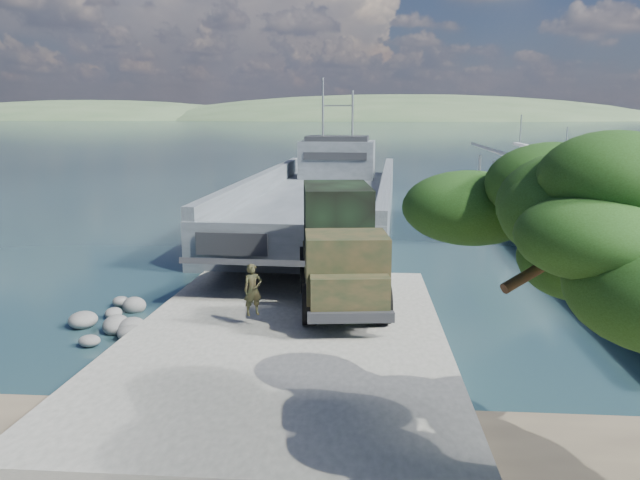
# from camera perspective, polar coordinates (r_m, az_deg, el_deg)

# --- Properties ---
(ground) EXTENTS (1400.00, 1400.00, 0.00)m
(ground) POSITION_cam_1_polar(r_m,az_deg,el_deg) (21.43, -2.61, -8.52)
(ground) COLOR #18313A
(ground) RESTS_ON ground
(boat_ramp) EXTENTS (10.00, 18.00, 0.50)m
(boat_ramp) POSITION_cam_1_polar(r_m,az_deg,el_deg) (20.42, -2.96, -8.82)
(boat_ramp) COLOR slate
(boat_ramp) RESTS_ON ground
(shoreline_rocks) EXTENTS (3.20, 5.60, 0.90)m
(shoreline_rocks) POSITION_cam_1_polar(r_m,az_deg,el_deg) (23.43, -17.81, -7.31)
(shoreline_rocks) COLOR #5A5A58
(shoreline_rocks) RESTS_ON ground
(distant_headlands) EXTENTS (1000.00, 240.00, 48.00)m
(distant_headlands) POSITION_cam_1_polar(r_m,az_deg,el_deg) (581.96, 9.19, 10.79)
(distant_headlands) COLOR #3F5A38
(distant_headlands) RESTS_ON ground
(pier) EXTENTS (6.40, 44.00, 6.10)m
(pier) POSITION_cam_1_polar(r_m,az_deg,el_deg) (40.55, 19.35, 2.79)
(pier) COLOR #B0B2A7
(pier) RESTS_ON ground
(landing_craft) EXTENTS (10.91, 37.51, 11.03)m
(landing_craft) POSITION_cam_1_polar(r_m,az_deg,el_deg) (43.61, 0.24, 3.10)
(landing_craft) COLOR #474F54
(landing_craft) RESTS_ON ground
(military_truck) EXTENTS (3.73, 9.03, 4.07)m
(military_truck) POSITION_cam_1_polar(r_m,az_deg,el_deg) (23.30, 1.79, -0.40)
(military_truck) COLOR black
(military_truck) RESTS_ON boat_ramp
(soldier) EXTENTS (0.74, 0.67, 1.70)m
(soldier) POSITION_cam_1_polar(r_m,az_deg,el_deg) (20.46, -6.14, -5.59)
(soldier) COLOR black
(soldier) RESTS_ON boat_ramp
(sailboat_near) EXTENTS (2.43, 5.46, 6.42)m
(sailboat_near) POSITION_cam_1_polar(r_m,az_deg,el_deg) (52.26, 21.28, 3.11)
(sailboat_near) COLOR silver
(sailboat_near) RESTS_ON ground
(sailboat_far) EXTENTS (3.76, 6.25, 7.33)m
(sailboat_far) POSITION_cam_1_polar(r_m,az_deg,el_deg) (61.39, 17.64, 4.57)
(sailboat_far) COLOR silver
(sailboat_far) RESTS_ON ground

